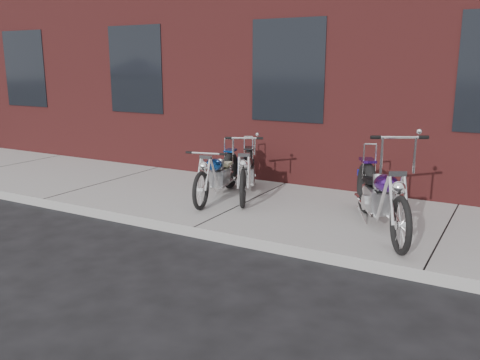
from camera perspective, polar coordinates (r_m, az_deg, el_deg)
The scene contains 5 objects.
ground at distance 7.02m, azimuth -5.17°, elevation -6.45°, with size 120.00×120.00×0.00m, color black.
sidewalk at distance 8.21m, azimuth 0.76°, elevation -2.96°, with size 22.00×3.00×0.15m, color #9D9791.
chopper_purple at distance 6.99m, azimuth 15.51°, elevation -1.94°, with size 1.27×2.17×1.36m.
chopper_blue at distance 8.39m, azimuth -2.51°, elevation 0.54°, with size 0.65×2.04×0.90m.
chopper_third at distance 8.53m, azimuth 0.72°, elevation 0.79°, with size 0.98×1.95×1.07m.
Camera 1 is at (3.79, -5.43, 2.32)m, focal length 38.00 mm.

